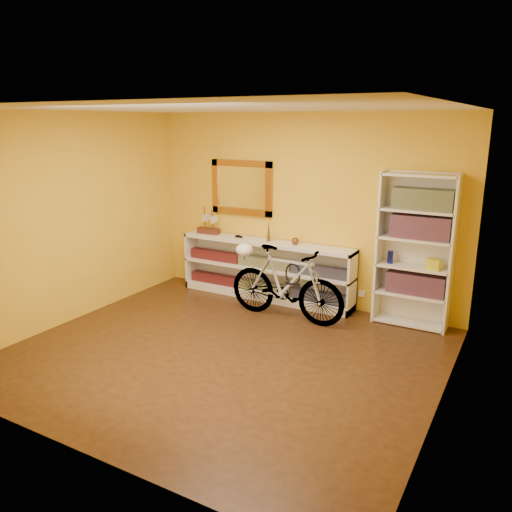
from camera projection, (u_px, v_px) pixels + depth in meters
The scene contains 24 objects.
floor at pixel (225, 354), 5.60m from camera, with size 4.50×4.00×0.01m, color #321B0D.
ceiling at pixel (221, 108), 4.93m from camera, with size 4.50×4.00×0.01m, color silver.
back_wall at pixel (303, 210), 6.96m from camera, with size 4.50×0.01×2.60m, color gold.
left_wall at pixel (71, 219), 6.34m from camera, with size 0.01×4.00×2.60m, color gold.
right_wall at pixel (452, 268), 4.20m from camera, with size 0.01×4.00×2.60m, color gold.
gilt_mirror at pixel (242, 188), 7.31m from camera, with size 0.98×0.06×0.78m, color #905B1A.
wall_socket at pixel (362, 294), 6.78m from camera, with size 0.09×0.01×0.09m, color silver.
console_unit at pixel (266, 270), 7.24m from camera, with size 2.60×0.35×0.85m, color silver, non-canonical shape.
cd_row_lower at pixel (265, 287), 7.29m from camera, with size 2.50×0.13×0.14m, color black.
cd_row_upper at pixel (265, 263), 7.20m from camera, with size 2.50×0.13×0.14m, color navy.
model_ship at pixel (208, 220), 7.54m from camera, with size 0.34×0.13×0.41m, color #411C12, non-canonical shape.
toy_car at pixel (239, 237), 7.34m from camera, with size 0.00×0.00×0.00m, color black.
bronze_ornament at pixel (269, 231), 7.07m from camera, with size 0.05×0.05×0.31m, color brown.
decorative_orb at pixel (295, 241), 6.91m from camera, with size 0.10×0.10×0.10m, color brown.
bookcase at pixel (415, 251), 6.16m from camera, with size 0.90×0.30×1.90m, color silver, non-canonical shape.
book_row_a at pixel (416, 284), 6.25m from camera, with size 0.70×0.22×0.26m, color maroon.
book_row_b at pixel (421, 227), 6.06m from camera, with size 0.70×0.22×0.28m, color maroon.
book_row_c at pixel (423, 199), 5.98m from camera, with size 0.70×0.22×0.25m, color #1B5261.
travel_mug at pixel (390, 257), 6.31m from camera, with size 0.07×0.07×0.16m, color #151B94.
red_tin at pixel (402, 201), 6.13m from camera, with size 0.13×0.13×0.16m, color maroon.
yellow_bag at pixel (434, 264), 6.04m from camera, with size 0.17×0.11×0.13m, color gold.
bicycle at pixel (286, 284), 6.46m from camera, with size 1.63×0.42×0.96m, color silver.
helmet at pixel (244, 250), 6.67m from camera, with size 0.23×0.22×0.17m, color white.
u_lock at pixel (293, 274), 6.38m from camera, with size 0.21×0.21×0.02m, color black.
Camera 1 is at (2.81, -4.31, 2.48)m, focal length 35.67 mm.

